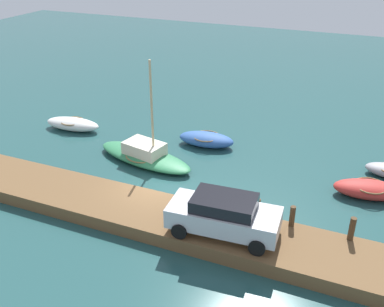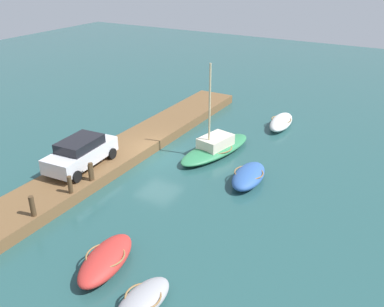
# 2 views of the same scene
# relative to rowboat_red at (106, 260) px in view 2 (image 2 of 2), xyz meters

# --- Properties ---
(ground_plane) EXTENTS (84.00, 84.00, 0.00)m
(ground_plane) POSITION_rel_rowboat_red_xyz_m (-9.39, -3.91, -0.41)
(ground_plane) COLOR #234C4C
(dock_platform) EXTENTS (23.70, 2.95, 0.63)m
(dock_platform) POSITION_rel_rowboat_red_xyz_m (-9.39, -5.86, -0.10)
(dock_platform) COLOR brown
(dock_platform) RESTS_ON ground_plane
(rowboat_red) EXTENTS (3.57, 2.08, 0.80)m
(rowboat_red) POSITION_rel_rowboat_red_xyz_m (0.00, 0.00, 0.00)
(rowboat_red) COLOR #B72D28
(rowboat_red) RESTS_ON ground_plane
(rowboat_white) EXTENTS (3.77, 1.68, 0.77)m
(rowboat_white) POSITION_rel_rowboat_red_xyz_m (-17.98, 1.02, -0.02)
(rowboat_white) COLOR white
(rowboat_white) RESTS_ON ground_plane
(sailboat_green) EXTENTS (6.35, 3.20, 5.84)m
(sailboat_green) POSITION_rel_rowboat_red_xyz_m (-11.63, -1.05, 0.03)
(sailboat_green) COLOR #2D7A4C
(sailboat_green) RESTS_ON ground_plane
(rowboat_blue) EXTENTS (3.42, 1.79, 0.79)m
(rowboat_blue) POSITION_rel_rowboat_red_xyz_m (-9.24, 2.19, -0.00)
(rowboat_blue) COLOR #2D569E
(rowboat_blue) RESTS_ON ground_plane
(dinghy_grey) EXTENTS (2.63, 1.41, 0.64)m
(dinghy_grey) POSITION_rel_rowboat_red_xyz_m (0.93, 2.50, -0.08)
(dinghy_grey) COLOR #939399
(dinghy_grey) RESTS_ON ground_plane
(mooring_post_west) EXTENTS (0.24, 0.24, 0.97)m
(mooring_post_west) POSITION_rel_rowboat_red_xyz_m (-4.37, -4.63, 0.70)
(mooring_post_west) COLOR #47331E
(mooring_post_west) RESTS_ON dock_platform
(mooring_post_mid_west) EXTENTS (0.20, 0.20, 0.91)m
(mooring_post_mid_west) POSITION_rel_rowboat_red_xyz_m (-4.28, -4.63, 0.67)
(mooring_post_mid_west) COLOR #47331E
(mooring_post_mid_west) RESTS_ON dock_platform
(mooring_post_mid_east) EXTENTS (0.22, 0.22, 0.92)m
(mooring_post_mid_east) POSITION_rel_rowboat_red_xyz_m (-2.84, -4.63, 0.68)
(mooring_post_mid_east) COLOR #47331E
(mooring_post_mid_east) RESTS_ON dock_platform
(mooring_post_east) EXTENTS (0.24, 0.24, 1.00)m
(mooring_post_east) POSITION_rel_rowboat_red_xyz_m (-0.52, -4.63, 0.72)
(mooring_post_east) COLOR #47331E
(mooring_post_east) RESTS_ON dock_platform
(parked_car) EXTENTS (4.51, 2.29, 1.65)m
(parked_car) POSITION_rel_rowboat_red_xyz_m (-5.27, -6.15, 1.08)
(parked_car) COLOR silver
(parked_car) RESTS_ON dock_platform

